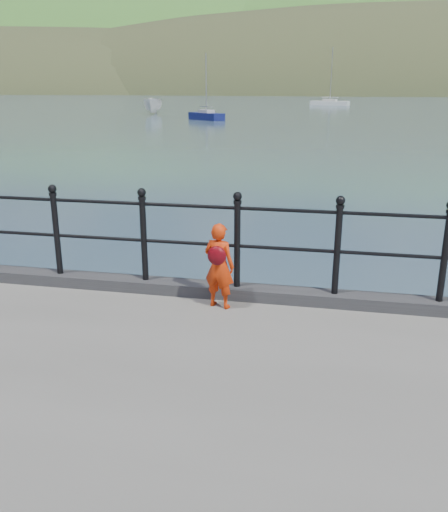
% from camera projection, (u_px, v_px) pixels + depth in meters
% --- Properties ---
extents(ground, '(600.00, 600.00, 0.00)m').
position_uv_depth(ground, '(195.00, 358.00, 7.38)').
color(ground, '#2D4251').
rests_on(ground, ground).
extents(kerb, '(60.00, 0.30, 0.15)m').
position_uv_depth(kerb, '(191.00, 288.00, 6.91)').
color(kerb, '#28282B').
rests_on(kerb, quay).
extents(railing, '(18.11, 0.11, 1.20)m').
position_uv_depth(railing, '(190.00, 231.00, 6.69)').
color(railing, black).
rests_on(railing, kerb).
extents(far_shore, '(830.00, 200.00, 156.00)m').
position_uv_depth(far_shore, '(424.00, 147.00, 230.27)').
color(far_shore, '#333A21').
rests_on(far_shore, ground).
extents(child, '(0.43, 0.35, 1.04)m').
position_uv_depth(child, '(219.00, 265.00, 6.37)').
color(child, red).
rests_on(child, quay).
extents(launch_white, '(2.69, 5.29, 1.95)m').
position_uv_depth(launch_white, '(153.00, 106.00, 64.16)').
color(launch_white, white).
rests_on(launch_white, ground).
extents(sailboat_deep, '(6.56, 3.44, 9.28)m').
position_uv_depth(sailboat_deep, '(330.00, 103.00, 89.64)').
color(sailboat_deep, silver).
rests_on(sailboat_deep, ground).
extents(sailboat_port, '(4.22, 3.86, 6.55)m').
position_uv_depth(sailboat_port, '(206.00, 116.00, 54.48)').
color(sailboat_port, navy).
rests_on(sailboat_port, ground).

